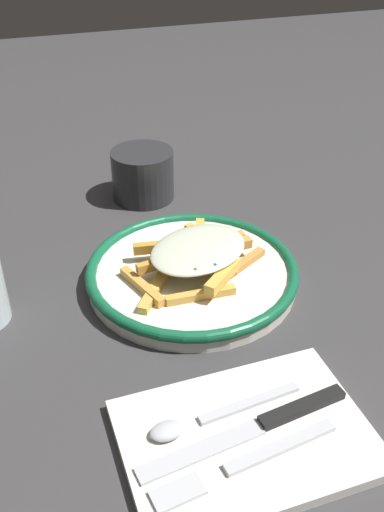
# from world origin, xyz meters

# --- Properties ---
(ground_plane) EXTENTS (2.60, 2.60, 0.00)m
(ground_plane) POSITION_xyz_m (0.00, 0.00, 0.00)
(ground_plane) COLOR #363537
(plate) EXTENTS (0.26, 0.26, 0.03)m
(plate) POSITION_xyz_m (0.00, 0.00, 0.01)
(plate) COLOR white
(plate) RESTS_ON ground_plane
(fries_heap) EXTENTS (0.16, 0.18, 0.04)m
(fries_heap) POSITION_xyz_m (0.00, -0.01, 0.04)
(fries_heap) COLOR gold
(fries_heap) RESTS_ON plate
(napkin) EXTENTS (0.16, 0.22, 0.01)m
(napkin) POSITION_xyz_m (-0.24, 0.03, 0.01)
(napkin) COLOR silver
(napkin) RESTS_ON ground_plane
(fork) EXTENTS (0.04, 0.18, 0.00)m
(fork) POSITION_xyz_m (-0.27, 0.04, 0.01)
(fork) COLOR silver
(fork) RESTS_ON napkin
(knife) EXTENTS (0.04, 0.21, 0.01)m
(knife) POSITION_xyz_m (-0.24, 0.01, 0.01)
(knife) COLOR black
(knife) RESTS_ON napkin
(spoon) EXTENTS (0.03, 0.15, 0.01)m
(spoon) POSITION_xyz_m (-0.22, 0.07, 0.02)
(spoon) COLOR silver
(spoon) RESTS_ON napkin
(coffee_mug) EXTENTS (0.12, 0.09, 0.08)m
(coffee_mug) POSITION_xyz_m (0.24, 0.00, 0.04)
(coffee_mug) COLOR #2A2A2C
(coffee_mug) RESTS_ON ground_plane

